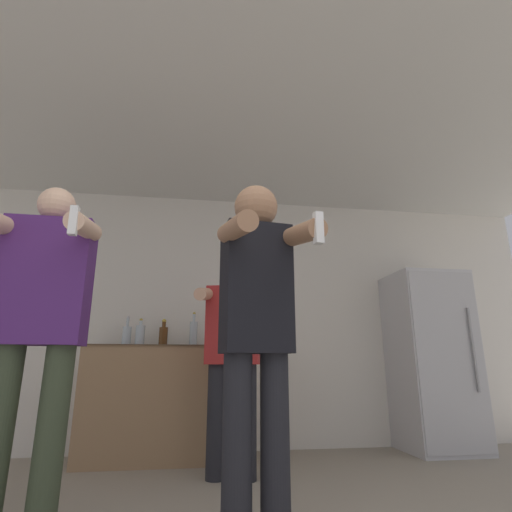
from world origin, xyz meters
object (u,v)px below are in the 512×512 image
object	(u,v)px
person_spectator_back	(233,351)
bottle_tall_gin	(127,335)
person_woman_foreground	(257,323)
person_man_side	(40,320)
bottle_brown_liquor	(163,335)
refrigerator	(432,359)
bottle_red_label	(140,335)
bottle_green_wine	(193,333)

from	to	relation	value
person_spectator_back	bottle_tall_gin	bearing A→B (deg)	141.26
person_woman_foreground	person_man_side	bearing A→B (deg)	165.05
bottle_brown_liquor	person_spectator_back	distance (m)	0.96
bottle_brown_liquor	bottle_tall_gin	bearing A→B (deg)	180.00
bottle_tall_gin	bottle_brown_liquor	bearing A→B (deg)	-0.00
refrigerator	bottle_red_label	distance (m)	2.85
person_man_side	person_spectator_back	xyz separation A→B (m)	(1.08, 0.94, -0.12)
bottle_green_wine	person_woman_foreground	bearing A→B (deg)	-80.80
bottle_brown_liquor	person_spectator_back	bearing A→B (deg)	-51.45
bottle_tall_gin	person_man_side	size ratio (longest dim) A/B	0.16
bottle_red_label	person_woman_foreground	distance (m)	2.13
bottle_red_label	person_spectator_back	world-z (taller)	person_spectator_back
bottle_green_wine	person_woman_foreground	xyz separation A→B (m)	(0.32, -1.97, -0.10)
refrigerator	bottle_brown_liquor	distance (m)	2.64
bottle_tall_gin	person_spectator_back	bearing A→B (deg)	-38.74
bottle_tall_gin	person_woman_foreground	distance (m)	2.18
bottle_red_label	bottle_tall_gin	xyz separation A→B (m)	(-0.12, 0.00, -0.00)
person_woman_foreground	person_spectator_back	world-z (taller)	person_woman_foreground
refrigerator	person_woman_foreground	world-z (taller)	refrigerator
refrigerator	bottle_green_wine	bearing A→B (deg)	178.32
person_man_side	bottle_brown_liquor	bearing A→B (deg)	73.75
refrigerator	bottle_green_wine	distance (m)	2.37
person_man_side	refrigerator	bearing A→B (deg)	27.23
person_spectator_back	refrigerator	bearing A→B (deg)	18.06
person_woman_foreground	person_spectator_back	bearing A→B (deg)	90.41
person_woman_foreground	refrigerator	bearing A→B (deg)	42.94
bottle_green_wine	bottle_tall_gin	world-z (taller)	bottle_green_wine
refrigerator	person_man_side	world-z (taller)	person_man_side
person_man_side	person_spectator_back	bearing A→B (deg)	41.15
bottle_green_wine	bottle_tall_gin	xyz separation A→B (m)	(-0.61, 0.00, -0.03)
bottle_tall_gin	person_spectator_back	world-z (taller)	person_spectator_back
refrigerator	bottle_tall_gin	bearing A→B (deg)	178.66
refrigerator	person_woman_foreground	xyz separation A→B (m)	(-2.04, -1.90, 0.13)
bottle_green_wine	bottle_tall_gin	size ratio (longest dim) A/B	1.18
bottle_green_wine	bottle_red_label	size ratio (longest dim) A/B	1.27
bottle_brown_liquor	person_woman_foreground	world-z (taller)	person_woman_foreground
person_woman_foreground	person_man_side	size ratio (longest dim) A/B	0.97
person_man_side	bottle_tall_gin	bearing A→B (deg)	84.63
bottle_red_label	bottle_tall_gin	size ratio (longest dim) A/B	0.93
refrigerator	person_woman_foreground	distance (m)	2.79
bottle_red_label	person_man_side	xyz separation A→B (m)	(-0.28, -1.68, -0.05)
bottle_tall_gin	person_man_side	bearing A→B (deg)	-95.37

